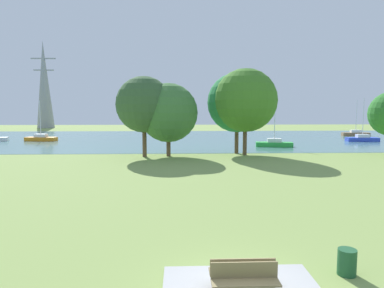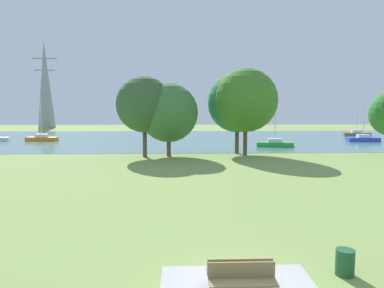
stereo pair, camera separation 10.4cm
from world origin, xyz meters
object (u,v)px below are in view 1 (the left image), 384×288
at_px(sailboat_orange, 41,138).
at_px(tree_west_near, 237,103).
at_px(electricity_pylon, 44,85).
at_px(sailboat_blue, 362,139).
at_px(bench_facing_water, 242,274).
at_px(sailboat_brown, 356,133).
at_px(bench_facing_inland, 245,284).
at_px(tree_mid_shore, 168,113).
at_px(tree_east_near, 245,100).
at_px(tree_west_far, 144,105).
at_px(sailboat_green, 274,143).
at_px(litter_bin, 347,262).

distance_m(sailboat_orange, tree_west_near, 33.07).
height_order(sailboat_orange, electricity_pylon, electricity_pylon).
bearing_deg(sailboat_blue, bench_facing_water, -121.68).
bearing_deg(sailboat_brown, tree_west_near, -137.13).
bearing_deg(sailboat_orange, sailboat_blue, -3.00).
bearing_deg(sailboat_orange, bench_facing_inland, -63.32).
height_order(bench_facing_water, tree_mid_shore, tree_mid_shore).
height_order(tree_west_near, tree_east_near, tree_east_near).
bearing_deg(tree_west_far, bench_facing_water, -78.96).
bearing_deg(sailboat_green, bench_facing_water, -106.83).
bearing_deg(sailboat_blue, sailboat_green, -156.11).
bearing_deg(sailboat_blue, litter_bin, -118.77).
distance_m(litter_bin, tree_mid_shore, 27.98).
relative_size(litter_bin, tree_west_near, 0.09).
xyz_separation_m(sailboat_orange, electricity_pylon, (-13.66, 38.53, 10.91)).
relative_size(bench_facing_inland, sailboat_green, 0.26).
bearing_deg(tree_west_far, sailboat_orange, 134.09).
height_order(bench_facing_water, sailboat_green, sailboat_green).
xyz_separation_m(tree_mid_shore, tree_east_near, (8.33, 0.62, 1.32)).
xyz_separation_m(bench_facing_water, tree_mid_shore, (-2.83, 27.73, 4.17)).
bearing_deg(sailboat_brown, bench_facing_water, -120.01).
relative_size(tree_west_far, tree_east_near, 0.90).
height_order(litter_bin, tree_west_far, tree_west_far).
height_order(sailboat_blue, tree_west_near, tree_west_near).
xyz_separation_m(sailboat_blue, tree_west_far, (-32.17, -16.03, 5.04)).
distance_m(sailboat_green, sailboat_brown, 27.22).
bearing_deg(tree_west_far, litter_bin, -71.86).
height_order(tree_west_far, tree_mid_shore, tree_west_far).
relative_size(sailboat_green, tree_mid_shore, 0.89).
bearing_deg(bench_facing_inland, litter_bin, 21.32).
bearing_deg(sailboat_green, sailboat_orange, 164.40).
height_order(sailboat_brown, electricity_pylon, electricity_pylon).
bearing_deg(litter_bin, tree_west_near, 87.14).
relative_size(bench_facing_water, tree_west_far, 0.21).
bearing_deg(electricity_pylon, bench_facing_inland, -66.47).
distance_m(bench_facing_water, sailboat_orange, 51.70).
relative_size(sailboat_green, sailboat_orange, 1.09).
distance_m(litter_bin, electricity_pylon, 93.73).
bearing_deg(bench_facing_water, tree_west_far, 101.04).
xyz_separation_m(sailboat_orange, tree_west_far, (18.08, -18.66, 5.04)).
height_order(bench_facing_water, litter_bin, bench_facing_water).
height_order(bench_facing_inland, tree_mid_shore, tree_mid_shore).
relative_size(sailboat_blue, tree_east_near, 0.71).
bearing_deg(tree_east_near, litter_bin, -94.40).
distance_m(sailboat_green, tree_mid_shore, 16.90).
distance_m(sailboat_brown, tree_west_near, 36.72).
height_order(tree_west_far, tree_west_near, tree_west_near).
xyz_separation_m(tree_mid_shore, tree_west_near, (7.66, 2.00, 1.10)).
bearing_deg(tree_west_far, tree_west_near, 12.79).
bearing_deg(bench_facing_water, sailboat_blue, 58.32).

